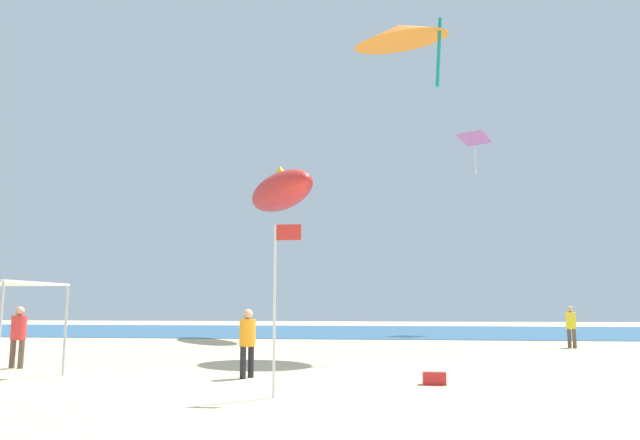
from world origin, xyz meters
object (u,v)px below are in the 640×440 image
(cooler_box, at_px, (434,377))
(kite_delta_orange, at_px, (400,33))
(person_leftmost, at_px, (18,332))
(banner_flag, at_px, (278,292))
(person_near_tent, at_px, (247,337))
(kite_inflatable_red, at_px, (280,191))
(person_rightmost, at_px, (571,323))
(kite_diamond_pink, at_px, (474,140))

(cooler_box, relative_size, kite_delta_orange, 0.10)
(person_leftmost, distance_m, banner_flag, 10.36)
(person_near_tent, relative_size, banner_flag, 0.50)
(kite_inflatable_red, relative_size, kite_delta_orange, 1.43)
(banner_flag, height_order, kite_delta_orange, kite_delta_orange)
(banner_flag, height_order, cooler_box, banner_flag)
(person_leftmost, relative_size, person_rightmost, 1.00)
(banner_flag, bearing_deg, kite_inflatable_red, 100.18)
(kite_diamond_pink, xyz_separation_m, kite_inflatable_red, (-12.87, -7.41, -4.91))
(cooler_box, relative_size, kite_inflatable_red, 0.07)
(person_rightmost, height_order, cooler_box, person_rightmost)
(person_near_tent, relative_size, cooler_box, 3.22)
(person_rightmost, xyz_separation_m, kite_delta_orange, (-7.61, -4.11, 12.51))
(kite_diamond_pink, distance_m, kite_inflatable_red, 15.64)
(person_leftmost, relative_size, kite_inflatable_red, 0.24)
(person_leftmost, xyz_separation_m, kite_inflatable_red, (5.19, 17.07, 7.71))
(banner_flag, relative_size, kite_delta_orange, 0.66)
(banner_flag, relative_size, kite_diamond_pink, 1.30)
(cooler_box, bearing_deg, banner_flag, -144.90)
(kite_diamond_pink, xyz_separation_m, kite_delta_orange, (-5.77, -17.78, -0.11))
(person_leftmost, xyz_separation_m, kite_diamond_pink, (18.06, 24.48, 12.62))
(person_near_tent, bearing_deg, kite_inflatable_red, 34.60)
(person_rightmost, relative_size, banner_flag, 0.51)
(banner_flag, height_order, kite_diamond_pink, kite_diamond_pink)
(cooler_box, bearing_deg, person_leftmost, 169.51)
(kite_diamond_pink, height_order, kite_inflatable_red, kite_diamond_pink)
(person_rightmost, bearing_deg, kite_diamond_pink, -15.04)
(person_rightmost, distance_m, kite_delta_orange, 15.21)
(person_leftmost, distance_m, kite_diamond_pink, 32.93)
(person_near_tent, relative_size, kite_inflatable_red, 0.23)
(person_leftmost, bearing_deg, kite_diamond_pink, 65.43)
(person_near_tent, height_order, person_leftmost, person_leftmost)
(kite_inflatable_red, bearing_deg, person_rightmost, 33.67)
(person_leftmost, distance_m, person_rightmost, 22.64)
(cooler_box, distance_m, kite_diamond_pink, 30.53)
(banner_flag, bearing_deg, person_near_tent, 113.84)
(person_leftmost, height_order, cooler_box, person_leftmost)
(person_rightmost, distance_m, kite_diamond_pink, 18.70)
(kite_delta_orange, bearing_deg, person_near_tent, 90.10)
(kite_diamond_pink, bearing_deg, person_near_tent, 99.90)
(person_rightmost, bearing_deg, kite_inflatable_red, 44.24)
(person_rightmost, bearing_deg, person_near_tent, 112.86)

